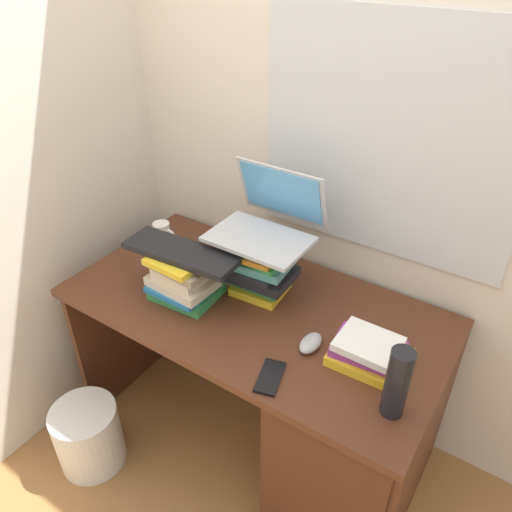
{
  "coord_description": "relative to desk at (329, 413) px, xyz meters",
  "views": [
    {
      "loc": [
        0.77,
        -1.15,
        1.87
      ],
      "look_at": [
        -0.02,
        0.04,
        0.91
      ],
      "focal_mm": 34.84,
      "sensor_mm": 36.0,
      "label": 1
    }
  ],
  "objects": [
    {
      "name": "wastebasket",
      "position": [
        -0.84,
        -0.45,
        -0.25
      ],
      "size": [
        0.26,
        0.26,
        0.29
      ],
      "primitive_type": "cylinder",
      "color": "silver",
      "rests_on": "ground"
    },
    {
      "name": "laptop",
      "position": [
        -0.37,
        0.16,
        0.61
      ],
      "size": [
        0.35,
        0.3,
        0.23
      ],
      "color": "#B7BABF",
      "rests_on": "book_stack_tall"
    },
    {
      "name": "water_bottle",
      "position": [
        0.24,
        -0.15,
        0.45
      ],
      "size": [
        0.07,
        0.07,
        0.23
      ],
      "primitive_type": "cylinder",
      "color": "black",
      "rests_on": "desk"
    },
    {
      "name": "mug",
      "position": [
        -0.9,
        0.16,
        0.38
      ],
      "size": [
        0.11,
        0.07,
        0.09
      ],
      "color": "white",
      "rests_on": "desk"
    },
    {
      "name": "desk",
      "position": [
        0.0,
        0.0,
        0.0
      ],
      "size": [
        1.37,
        0.7,
        0.73
      ],
      "color": "#4C2819",
      "rests_on": "ground"
    },
    {
      "name": "keyboard",
      "position": [
        -0.58,
        -0.07,
        0.52
      ],
      "size": [
        0.43,
        0.17,
        0.02
      ],
      "primitive_type": "cube",
      "rotation": [
        0.0,
        0.0,
        0.07
      ],
      "color": "black",
      "rests_on": "book_stack_keyboard_riser"
    },
    {
      "name": "book_stack_side",
      "position": [
        0.11,
        -0.01,
        0.37
      ],
      "size": [
        0.24,
        0.19,
        0.09
      ],
      "color": "yellow",
      "rests_on": "desk"
    },
    {
      "name": "wall_back",
      "position": [
        -0.34,
        0.42,
        0.9
      ],
      "size": [
        6.0,
        0.06,
        2.6
      ],
      "color": "silver",
      "rests_on": "ground"
    },
    {
      "name": "wall_left",
      "position": [
        -1.17,
        0.03,
        0.9
      ],
      "size": [
        0.05,
        6.0,
        2.6
      ],
      "primitive_type": "cube",
      "color": "beige",
      "rests_on": "ground"
    },
    {
      "name": "book_stack_tall",
      "position": [
        -0.37,
        0.1,
        0.45
      ],
      "size": [
        0.25,
        0.21,
        0.22
      ],
      "color": "yellow",
      "rests_on": "desk"
    },
    {
      "name": "cell_phone",
      "position": [
        -0.11,
        -0.24,
        0.34
      ],
      "size": [
        0.1,
        0.15,
        0.01
      ],
      "primitive_type": "cube",
      "rotation": [
        0.0,
        0.0,
        0.28
      ],
      "color": "black",
      "rests_on": "desk"
    },
    {
      "name": "book_stack_keyboard_riser",
      "position": [
        -0.58,
        -0.07,
        0.42
      ],
      "size": [
        0.25,
        0.21,
        0.18
      ],
      "color": "#338C4C",
      "rests_on": "desk"
    },
    {
      "name": "computer_mouse",
      "position": [
        -0.07,
        -0.05,
        0.35
      ],
      "size": [
        0.06,
        0.1,
        0.04
      ],
      "primitive_type": "ellipsoid",
      "color": "#A5A8AD",
      "rests_on": "desk"
    },
    {
      "name": "ground_plane",
      "position": [
        -0.34,
        0.03,
        -0.4
      ],
      "size": [
        6.0,
        6.0,
        0.0
      ],
      "primitive_type": "plane",
      "color": "olive"
    }
  ]
}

